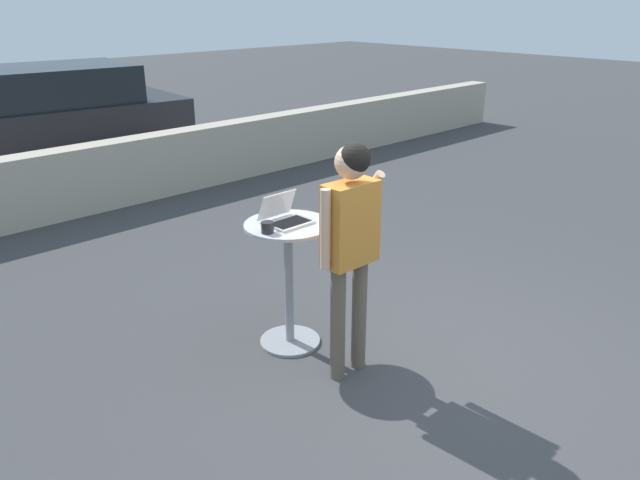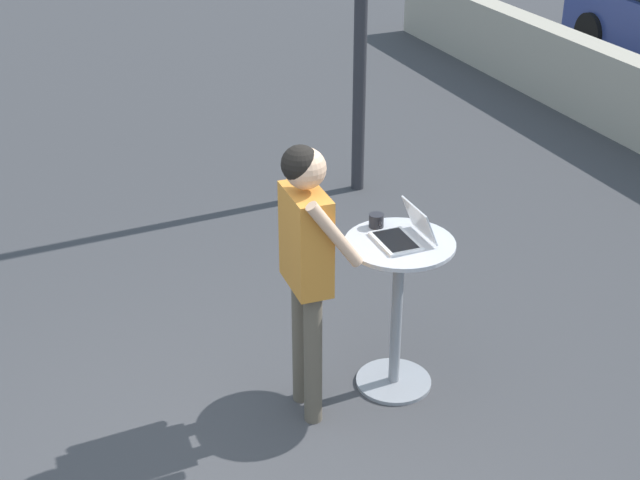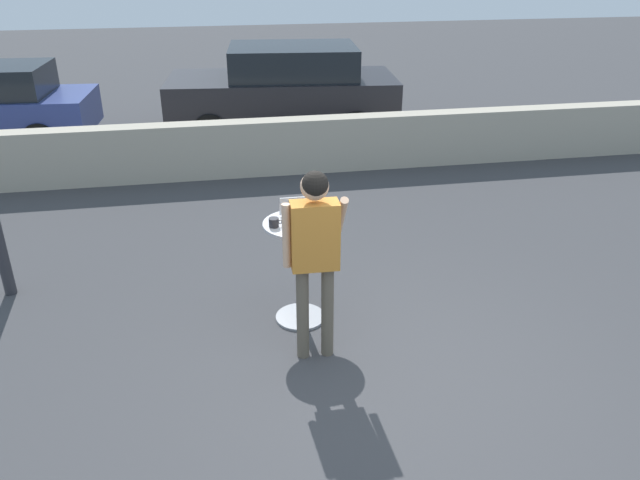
% 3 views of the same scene
% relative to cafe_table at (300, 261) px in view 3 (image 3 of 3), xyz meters
% --- Properties ---
extents(ground_plane, '(50.00, 50.00, 0.00)m').
position_rel_cafe_table_xyz_m(ground_plane, '(0.52, -1.16, -0.64)').
color(ground_plane, '#3D3D3F').
extents(pavement_kerb, '(17.56, 0.35, 0.87)m').
position_rel_cafe_table_xyz_m(pavement_kerb, '(0.52, 4.33, -0.21)').
color(pavement_kerb, '#B2A893').
rests_on(pavement_kerb, ground_plane).
extents(cafe_table, '(0.67, 0.67, 1.04)m').
position_rel_cafe_table_xyz_m(cafe_table, '(0.00, 0.00, 0.00)').
color(cafe_table, gray).
rests_on(cafe_table, ground_plane).
extents(laptop, '(0.32, 0.31, 0.22)m').
position_rel_cafe_table_xyz_m(laptop, '(-0.00, 0.03, 0.45)').
color(laptop, silver).
rests_on(laptop, cafe_table).
extents(coffee_mug, '(0.12, 0.09, 0.08)m').
position_rel_cafe_table_xyz_m(coffee_mug, '(-0.24, -0.05, 0.44)').
color(coffee_mug, '#232328').
rests_on(coffee_mug, cafe_table).
extents(standing_person, '(0.55, 0.38, 1.76)m').
position_rel_cafe_table_xyz_m(standing_person, '(0.04, -0.62, 0.49)').
color(standing_person, brown).
rests_on(standing_person, ground_plane).
extents(parked_car_further_down, '(4.40, 2.34, 1.64)m').
position_rel_cafe_table_xyz_m(parked_car_further_down, '(0.73, 6.59, 0.19)').
color(parked_car_further_down, black).
rests_on(parked_car_further_down, ground_plane).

